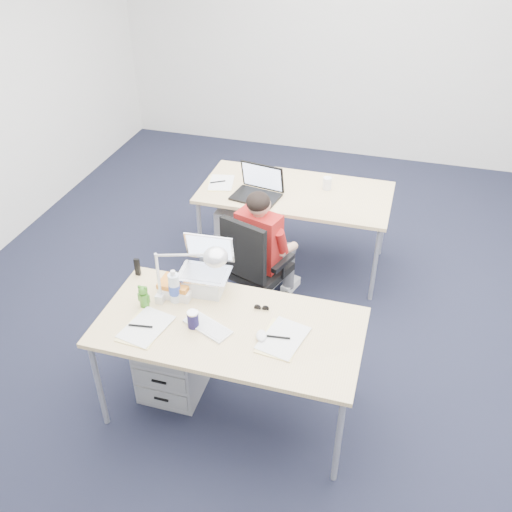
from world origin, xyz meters
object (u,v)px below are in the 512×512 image
at_px(drawer_pedestal_far, 245,230).
at_px(sunglasses, 261,308).
at_px(bear_figurine, 144,296).
at_px(desk_lamp, 180,274).
at_px(headphones, 186,279).
at_px(desk_near, 230,331).
at_px(silver_laptop, 204,268).
at_px(computer_mouse, 261,336).
at_px(office_chair, 257,287).
at_px(wireless_keyboard, 208,327).
at_px(dark_laptop, 256,183).
at_px(water_bottle, 174,286).
at_px(cordless_phone, 137,267).
at_px(drawer_pedestal_near, 175,355).
at_px(far_cup, 327,183).
at_px(book_stack, 176,288).
at_px(desk_far, 295,196).
at_px(seated_person, 267,248).
at_px(can_koozie, 193,319).

relative_size(drawer_pedestal_far, sunglasses, 5.69).
height_order(bear_figurine, desk_lamp, desk_lamp).
bearing_deg(headphones, bear_figurine, -104.64).
xyz_separation_m(desk_near, drawer_pedestal_far, (-0.44, 1.74, -0.41)).
height_order(silver_laptop, computer_mouse, silver_laptop).
relative_size(silver_laptop, bear_figurine, 2.17).
bearing_deg(office_chair, desk_lamp, -85.79).
bearing_deg(wireless_keyboard, dark_laptop, 120.13).
distance_m(water_bottle, dark_laptop, 1.43).
distance_m(silver_laptop, water_bottle, 0.22).
bearing_deg(drawer_pedestal_far, cordless_phone, -102.24).
bearing_deg(water_bottle, drawer_pedestal_near, -129.83).
bearing_deg(sunglasses, headphones, 161.47).
relative_size(silver_laptop, cordless_phone, 2.65).
bearing_deg(far_cup, wireless_keyboard, -100.98).
bearing_deg(book_stack, sunglasses, 0.09).
bearing_deg(office_chair, silver_laptop, -83.46).
bearing_deg(desk_near, office_chair, 96.27).
relative_size(desk_far, water_bottle, 6.90).
distance_m(silver_laptop, wireless_keyboard, 0.41).
relative_size(wireless_keyboard, far_cup, 2.88).
height_order(drawer_pedestal_near, book_stack, book_stack).
xyz_separation_m(seated_person, sunglasses, (0.21, -0.93, 0.19)).
bearing_deg(office_chair, wireless_keyboard, -71.29).
bearing_deg(cordless_phone, can_koozie, -35.05).
bearing_deg(office_chair, drawer_pedestal_near, -91.00).
distance_m(headphones, can_koozie, 0.46).
xyz_separation_m(office_chair, can_koozie, (-0.10, -1.04, 0.52)).
height_order(desk_near, desk_lamp, desk_lamp).
xyz_separation_m(silver_laptop, desk_lamp, (-0.08, -0.19, 0.07)).
bearing_deg(wireless_keyboard, computer_mouse, 24.38).
relative_size(headphones, book_stack, 1.02).
height_order(office_chair, book_stack, office_chair).
relative_size(seated_person, drawer_pedestal_far, 1.97).
relative_size(drawer_pedestal_far, cordless_phone, 4.26).
bearing_deg(water_bottle, book_stack, 105.31).
bearing_deg(can_koozie, computer_mouse, 2.05).
distance_m(silver_laptop, computer_mouse, 0.61).
distance_m(can_koozie, bear_figurine, 0.38).
distance_m(cordless_phone, far_cup, 1.85).
height_order(silver_laptop, far_cup, silver_laptop).
relative_size(seated_person, far_cup, 10.24).
bearing_deg(office_chair, computer_mouse, -53.20).
height_order(water_bottle, desk_lamp, desk_lamp).
bearing_deg(cordless_phone, sunglasses, -7.53).
xyz_separation_m(drawer_pedestal_near, headphones, (0.02, 0.24, 0.47)).
xyz_separation_m(bear_figurine, desk_lamp, (0.23, 0.07, 0.17)).
xyz_separation_m(computer_mouse, water_bottle, (-0.62, 0.18, 0.10)).
height_order(desk_near, headphones, headphones).
bearing_deg(computer_mouse, dark_laptop, 92.03).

